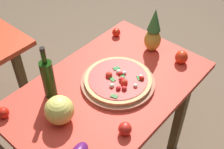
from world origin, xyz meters
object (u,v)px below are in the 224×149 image
Objects in this scene: pizza at (118,79)px; pineapple_left at (153,33)px; display_table at (109,96)px; tomato_by_bottle at (125,129)px; pizza_board at (118,82)px; tomato_near_board at (3,113)px; bell_pepper at (181,57)px; melon at (59,110)px; wine_bottle at (48,78)px; tomato_at_corner at (116,32)px.

pizza is 1.28× the size of pineapple_left.
tomato_by_bottle is (-0.21, -0.30, 0.13)m from display_table.
pizza_board is 7.12× the size of tomato_near_board.
bell_pepper is 1.30× the size of tomato_by_bottle.
tomato_near_board is at bearing 154.46° from bell_pepper.
pizza_board is 0.49m from bell_pepper.
pizza_board is at bearing -174.44° from pineapple_left.
pizza is at bearing -95.33° from pizza_board.
pizza is at bearing -8.10° from melon.
wine_bottle is at bearing 64.33° from melon.
wine_bottle reaches higher than tomato_at_corner.
wine_bottle is at bearing 142.21° from display_table.
melon is 0.88m from tomato_at_corner.
pineapple_left reaches higher than bell_pepper.
tomato_at_corner is at bearing 19.16° from melon.
pizza is (0.06, -0.03, 0.13)m from display_table.
tomato_near_board is (-1.03, -0.02, 0.00)m from tomato_at_corner.
pizza is at bearing -174.03° from pineapple_left.
tomato_near_board is at bearing 165.24° from pineapple_left.
wine_bottle reaches higher than pineapple_left.
pizza_board is 2.86× the size of melon.
tomato_near_board is (-1.07, 0.28, -0.12)m from pineapple_left.
melon is 2.61× the size of tomato_at_corner.
melon is at bearing 178.91° from pineapple_left.
tomato_by_bottle is (0.17, -0.33, -0.05)m from melon.
pizza_board is at bearing -25.79° from display_table.
melon is at bearing -115.67° from wine_bottle.
display_table is at bearing -37.79° from wine_bottle.
pineapple_left reaches higher than tomato_at_corner.
pizza is at bearing -27.27° from tomato_near_board.
pineapple_left is (0.78, -0.21, 0.01)m from wine_bottle.
pizza_board is at bearing -27.03° from tomato_near_board.
bell_pepper is at bearing -23.65° from display_table.
pineapple_left is 0.26m from bell_pepper.
pineapple_left reaches higher than tomato_by_bottle.
display_table is 3.59× the size of wine_bottle.
pineapple_left is at bearing -14.93° from wine_bottle.
pineapple_left reaches higher than display_table.
tomato_near_board reaches higher than tomato_at_corner.
tomato_by_bottle reaches higher than pizza_board.
tomato_by_bottle is (0.08, -0.52, -0.10)m from wine_bottle.
bell_pepper is (0.02, -0.24, -0.11)m from pineapple_left.
pizza is 6.72× the size of tomato_at_corner.
melon reaches higher than display_table.
display_table is 0.55m from pineapple_left.
wine_bottle reaches higher than pizza.
tomato_near_board reaches higher than pizza_board.
tomato_near_board is at bearing 152.84° from display_table.
tomato_near_board reaches higher than display_table.
tomato_by_bottle is at bearing -155.68° from pineapple_left.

